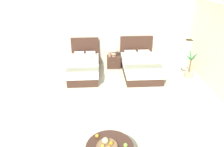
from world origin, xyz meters
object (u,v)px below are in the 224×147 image
at_px(loose_apple, 125,145).
at_px(floor_lamp_corner, 187,55).
at_px(bed_near_window, 84,67).
at_px(nightstand, 114,62).
at_px(loose_orange, 97,136).
at_px(potted_palm, 189,71).
at_px(fruit_bowl, 107,146).
at_px(vase, 110,54).
at_px(table_lamp, 114,51).
at_px(bed_near_corner, 140,66).

bearing_deg(loose_apple, floor_lamp_corner, 57.71).
relative_size(bed_near_window, nightstand, 3.88).
relative_size(nightstand, floor_lamp_corner, 0.44).
height_order(loose_orange, potted_palm, potted_palm).
height_order(fruit_bowl, loose_apple, fruit_bowl).
relative_size(nightstand, loose_apple, 6.67).
relative_size(vase, loose_orange, 2.58).
bearing_deg(nightstand, loose_apple, -89.55).
bearing_deg(potted_palm, bed_near_window, 174.15).
relative_size(table_lamp, floor_lamp_corner, 0.31).
xyz_separation_m(vase, floor_lamp_corner, (3.05, -0.32, 0.06)).
xyz_separation_m(loose_apple, loose_orange, (-0.56, 0.28, -0.00)).
distance_m(bed_near_window, loose_apple, 4.41).
bearing_deg(nightstand, potted_palm, -20.06).
relative_size(vase, loose_apple, 2.38).
xyz_separation_m(table_lamp, vase, (-0.17, -0.06, -0.14)).
relative_size(bed_near_window, loose_orange, 27.97).
bearing_deg(table_lamp, floor_lamp_corner, -7.46).
distance_m(loose_apple, loose_orange, 0.62).
distance_m(nightstand, vase, 0.38).
bearing_deg(bed_near_window, potted_palm, -5.85).
xyz_separation_m(bed_near_window, vase, (0.99, 0.57, 0.29)).
bearing_deg(floor_lamp_corner, vase, 174.06).
relative_size(loose_apple, floor_lamp_corner, 0.07).
distance_m(bed_near_corner, table_lamp, 1.26).
height_order(table_lamp, fruit_bowl, table_lamp).
xyz_separation_m(fruit_bowl, loose_orange, (-0.20, 0.30, -0.02)).
distance_m(table_lamp, vase, 0.23).
distance_m(bed_near_corner, loose_orange, 4.25).
relative_size(loose_apple, potted_palm, 0.08).
bearing_deg(table_lamp, loose_orange, -96.48).
relative_size(bed_near_corner, vase, 11.15).
bearing_deg(floor_lamp_corner, bed_near_window, -176.35).
distance_m(floor_lamp_corner, potted_palm, 0.77).
bearing_deg(floor_lamp_corner, potted_palm, -97.49).
bearing_deg(loose_orange, potted_palm, 47.03).
height_order(loose_apple, loose_orange, loose_apple).
relative_size(floor_lamp_corner, potted_palm, 1.25).
distance_m(vase, fruit_bowl, 4.84).
distance_m(vase, floor_lamp_corner, 3.07).
bearing_deg(potted_palm, bed_near_corner, 167.32).
distance_m(bed_near_window, loose_orange, 4.02).
xyz_separation_m(bed_near_corner, vase, (-1.17, 0.58, 0.27)).
distance_m(loose_orange, floor_lamp_corner, 5.43).
bearing_deg(loose_apple, bed_near_window, 105.78).
bearing_deg(loose_apple, vase, 92.44).
bearing_deg(loose_orange, floor_lamp_corner, 51.13).
bearing_deg(bed_near_window, loose_apple, -74.22).
distance_m(bed_near_window, vase, 1.18).
distance_m(nightstand, potted_palm, 2.97).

